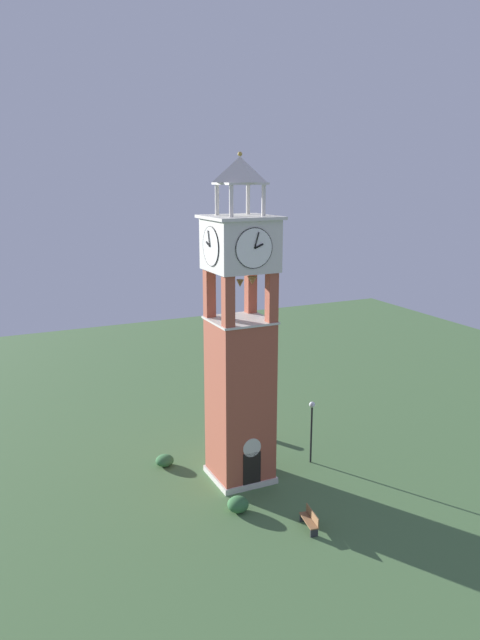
# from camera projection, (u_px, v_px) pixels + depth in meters

# --- Properties ---
(ground) EXTENTS (80.00, 80.00, 0.00)m
(ground) POSITION_uv_depth(u_px,v_px,m) (240.00, 477.00, 35.53)
(ground) COLOR #476B3D
(clock_tower) EXTENTS (3.74, 3.74, 18.58)m
(clock_tower) POSITION_uv_depth(u_px,v_px,m) (240.00, 351.00, 33.71)
(clock_tower) COLOR #9E4C38
(clock_tower) RESTS_ON ground
(park_bench) EXTENTS (0.71, 1.65, 0.95)m
(park_bench) POSITION_uv_depth(u_px,v_px,m) (310.00, 520.00, 30.22)
(park_bench) COLOR brown
(park_bench) RESTS_ON ground
(lamp_post) EXTENTS (0.36, 0.36, 3.99)m
(lamp_post) POSITION_uv_depth(u_px,v_px,m) (312.00, 421.00, 36.71)
(lamp_post) COLOR black
(lamp_post) RESTS_ON ground
(trash_bin) EXTENTS (0.52, 0.52, 0.80)m
(trash_bin) POSITION_uv_depth(u_px,v_px,m) (264.00, 433.00, 40.64)
(trash_bin) COLOR #2D2D33
(trash_bin) RESTS_ON ground
(shrub_near_entry) EXTENTS (1.11, 1.11, 0.67)m
(shrub_near_entry) POSITION_uv_depth(u_px,v_px,m) (165.00, 460.00, 36.85)
(shrub_near_entry) COLOR #336638
(shrub_near_entry) RESTS_ON ground
(shrub_left_of_tower) EXTENTS (1.14, 1.14, 0.82)m
(shrub_left_of_tower) POSITION_uv_depth(u_px,v_px,m) (238.00, 504.00, 31.78)
(shrub_left_of_tower) COLOR #336638
(shrub_left_of_tower) RESTS_ON ground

